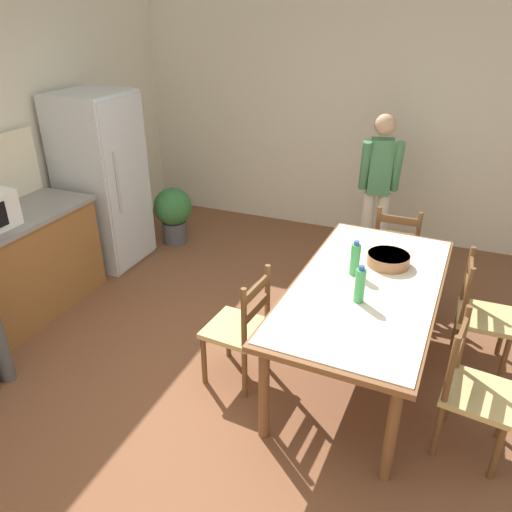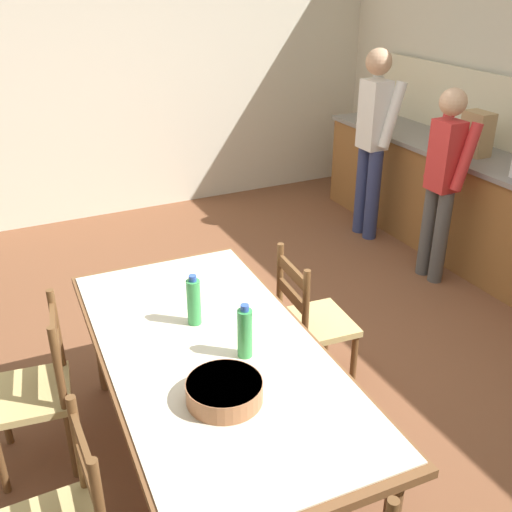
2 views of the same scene
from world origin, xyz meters
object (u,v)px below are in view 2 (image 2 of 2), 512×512
at_px(chair_side_near_left, 37,391).
at_px(person_at_sink, 373,136).
at_px(serving_bowl, 224,390).
at_px(bottle_near_centre, 194,301).
at_px(bottle_off_centre, 245,332).
at_px(person_at_counter, 443,177).
at_px(dining_table, 213,362).
at_px(paper_bag, 477,134).
at_px(chair_side_far_left, 311,322).

height_order(chair_side_near_left, person_at_sink, person_at_sink).
bearing_deg(serving_bowl, bottle_near_centre, 170.86).
bearing_deg(serving_bowl, bottle_off_centre, 139.74).
bearing_deg(person_at_counter, person_at_sink, 88.76).
bearing_deg(person_at_sink, dining_table, -138.65).
distance_m(bottle_off_centre, person_at_counter, 2.67).
bearing_deg(person_at_sink, paper_bag, -56.56).
distance_m(chair_side_far_left, chair_side_near_left, 1.58).
relative_size(paper_bag, bottle_near_centre, 1.33).
relative_size(serving_bowl, person_at_sink, 0.18).
relative_size(serving_bowl, chair_side_far_left, 0.35).
distance_m(dining_table, bottle_near_centre, 0.32).
height_order(dining_table, person_at_counter, person_at_counter).
bearing_deg(bottle_near_centre, person_at_counter, 111.34).
bearing_deg(chair_side_far_left, person_at_sink, -39.02).
height_order(paper_bag, chair_side_far_left, paper_bag).
relative_size(serving_bowl, chair_side_near_left, 0.35).
xyz_separation_m(bottle_near_centre, bottle_off_centre, (0.36, 0.11, 0.00)).
xyz_separation_m(paper_bag, person_at_counter, (0.22, -0.51, -0.23)).
xyz_separation_m(dining_table, bottle_near_centre, (-0.25, 0.01, 0.20)).
bearing_deg(paper_bag, person_at_sink, -146.56).
distance_m(chair_side_far_left, person_at_sink, 2.46).
bearing_deg(paper_bag, chair_side_far_left, -65.11).
distance_m(serving_bowl, chair_side_far_left, 1.25).
xyz_separation_m(serving_bowl, chair_side_near_left, (-0.84, -0.68, -0.37)).
bearing_deg(bottle_off_centre, person_at_counter, 119.45).
relative_size(bottle_off_centre, chair_side_far_left, 0.30).
relative_size(paper_bag, chair_side_far_left, 0.40).
relative_size(dining_table, person_at_sink, 1.19).
height_order(dining_table, serving_bowl, serving_bowl).
xyz_separation_m(dining_table, serving_bowl, (0.35, -0.09, 0.12)).
bearing_deg(paper_bag, bottle_near_centre, -68.31).
height_order(bottle_off_centre, person_at_sink, person_at_sink).
bearing_deg(bottle_off_centre, serving_bowl, -40.26).
bearing_deg(person_at_counter, chair_side_far_left, -154.63).
bearing_deg(chair_side_near_left, person_at_sink, 125.33).
distance_m(paper_bag, dining_table, 3.31).
distance_m(chair_side_near_left, person_at_counter, 3.32).
height_order(bottle_near_centre, person_at_sink, person_at_sink).
bearing_deg(serving_bowl, person_at_counter, 121.61).
bearing_deg(bottle_off_centre, paper_bag, 118.39).
bearing_deg(chair_side_far_left, chair_side_near_left, 92.63).
xyz_separation_m(dining_table, bottle_off_centre, (0.11, 0.12, 0.20)).
xyz_separation_m(dining_table, person_at_counter, (-1.20, 2.44, 0.19)).
xyz_separation_m(paper_bag, serving_bowl, (1.78, -3.04, -0.30)).
relative_size(chair_side_near_left, person_at_counter, 0.58).
bearing_deg(bottle_near_centre, chair_side_near_left, -106.33).
relative_size(serving_bowl, person_at_counter, 0.20).
xyz_separation_m(bottle_off_centre, chair_side_near_left, (-0.59, -0.89, -0.45)).
relative_size(dining_table, bottle_near_centre, 7.66).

